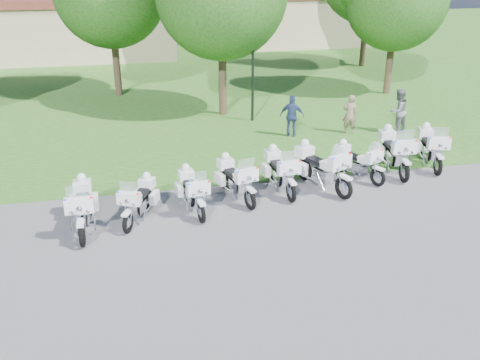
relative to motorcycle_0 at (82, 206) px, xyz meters
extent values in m
plane|color=#57575C|center=(4.00, -0.99, -0.68)|extent=(100.00, 100.00, 0.00)
cube|color=#2F611E|center=(4.00, 26.01, -0.67)|extent=(100.00, 48.00, 0.01)
torus|color=black|center=(0.01, -1.01, -0.34)|extent=(0.14, 0.68, 0.68)
torus|color=black|center=(-0.01, 0.72, -0.34)|extent=(0.14, 0.68, 0.68)
cube|color=white|center=(0.01, -1.03, 0.01)|extent=(0.19, 0.45, 0.07)
cube|color=white|center=(0.01, -0.77, 0.39)|extent=(0.73, 0.25, 0.41)
cube|color=silver|center=(0.01, -0.71, 0.75)|extent=(0.57, 0.13, 0.38)
sphere|color=red|center=(0.33, -0.83, 0.58)|extent=(0.09, 0.09, 0.09)
sphere|color=#1426E5|center=(-0.32, -0.84, 0.58)|extent=(0.09, 0.09, 0.09)
cube|color=silver|center=(0.00, -0.12, -0.22)|extent=(0.35, 0.57, 0.35)
cube|color=white|center=(0.00, -0.37, 0.14)|extent=(0.33, 0.53, 0.22)
cube|color=black|center=(0.00, 0.18, 0.12)|extent=(0.35, 0.63, 0.12)
cube|color=white|center=(0.30, 0.57, -0.17)|extent=(0.19, 0.53, 0.37)
cube|color=white|center=(-0.31, 0.57, -0.17)|extent=(0.19, 0.53, 0.37)
cube|color=white|center=(-0.01, 0.75, 0.26)|extent=(0.49, 0.41, 0.33)
sphere|color=white|center=(-0.01, 0.75, 0.52)|extent=(0.26, 0.26, 0.26)
torus|color=black|center=(1.18, -0.52, -0.38)|extent=(0.35, 0.59, 0.59)
torus|color=black|center=(1.79, 0.86, -0.38)|extent=(0.35, 0.59, 0.59)
cube|color=white|center=(1.17, -0.53, -0.07)|extent=(0.30, 0.42, 0.06)
cube|color=white|center=(1.26, -0.33, 0.25)|extent=(0.67, 0.45, 0.35)
cube|color=silver|center=(1.28, -0.28, 0.56)|extent=(0.50, 0.30, 0.33)
sphere|color=red|center=(1.50, -0.49, 0.42)|extent=(0.08, 0.08, 0.08)
sphere|color=#1426E5|center=(0.98, -0.26, 0.42)|extent=(0.08, 0.08, 0.08)
cube|color=silver|center=(1.49, 0.19, -0.28)|extent=(0.48, 0.58, 0.30)
cube|color=white|center=(1.40, -0.01, 0.03)|extent=(0.45, 0.54, 0.20)
cube|color=black|center=(1.60, 0.43, 0.01)|extent=(0.50, 0.63, 0.11)
cube|color=white|center=(1.98, 0.63, -0.23)|extent=(0.33, 0.49, 0.32)
cube|color=white|center=(1.49, 0.85, -0.23)|extent=(0.33, 0.49, 0.32)
cube|color=white|center=(1.80, 0.89, 0.14)|extent=(0.53, 0.50, 0.28)
sphere|color=white|center=(1.80, 0.89, 0.37)|extent=(0.23, 0.23, 0.23)
torus|color=black|center=(3.21, -0.35, -0.38)|extent=(0.20, 0.62, 0.61)
torus|color=black|center=(2.99, 1.18, -0.38)|extent=(0.20, 0.62, 0.61)
cube|color=white|center=(3.21, -0.37, -0.06)|extent=(0.22, 0.42, 0.06)
cube|color=white|center=(3.18, -0.15, 0.28)|extent=(0.68, 0.31, 0.37)
cube|color=silver|center=(3.17, -0.09, 0.60)|extent=(0.52, 0.18, 0.34)
sphere|color=red|center=(3.47, -0.16, 0.45)|extent=(0.08, 0.08, 0.08)
sphere|color=#1426E5|center=(2.89, -0.24, 0.45)|extent=(0.08, 0.08, 0.08)
cube|color=silver|center=(3.10, 0.43, -0.27)|extent=(0.38, 0.55, 0.31)
cube|color=white|center=(3.13, 0.21, 0.05)|extent=(0.36, 0.51, 0.20)
cube|color=black|center=(3.06, 0.70, 0.03)|extent=(0.39, 0.60, 0.11)
cube|color=white|center=(3.28, 1.08, -0.22)|extent=(0.23, 0.49, 0.33)
cube|color=white|center=(2.74, 1.01, -0.22)|extent=(0.23, 0.49, 0.33)
cube|color=white|center=(2.99, 1.21, 0.16)|extent=(0.48, 0.42, 0.29)
sphere|color=white|center=(2.99, 1.21, 0.40)|extent=(0.24, 0.24, 0.24)
torus|color=black|center=(4.73, 0.16, -0.36)|extent=(0.29, 0.65, 0.64)
torus|color=black|center=(4.31, 1.73, -0.36)|extent=(0.29, 0.65, 0.64)
cube|color=white|center=(4.74, 0.14, -0.03)|extent=(0.28, 0.45, 0.07)
cube|color=white|center=(4.68, 0.37, 0.33)|extent=(0.72, 0.40, 0.38)
cube|color=silver|center=(4.66, 0.43, 0.66)|extent=(0.55, 0.25, 0.36)
sphere|color=red|center=(4.99, 0.39, 0.51)|extent=(0.09, 0.09, 0.09)
sphere|color=#1426E5|center=(4.40, 0.24, 0.51)|extent=(0.09, 0.09, 0.09)
cube|color=silver|center=(4.52, 0.96, -0.25)|extent=(0.45, 0.60, 0.33)
cube|color=white|center=(4.58, 0.74, 0.09)|extent=(0.43, 0.56, 0.21)
cube|color=black|center=(4.44, 1.24, 0.07)|extent=(0.47, 0.66, 0.11)
cube|color=white|center=(4.63, 1.66, -0.20)|extent=(0.30, 0.53, 0.34)
cube|color=white|center=(4.07, 1.52, -0.20)|extent=(0.30, 0.53, 0.34)
cube|color=white|center=(4.30, 1.76, 0.20)|extent=(0.54, 0.49, 0.31)
sphere|color=white|center=(4.30, 1.76, 0.45)|extent=(0.25, 0.25, 0.25)
torus|color=black|center=(6.07, 0.39, -0.35)|extent=(0.18, 0.67, 0.66)
torus|color=black|center=(5.94, 2.06, -0.35)|extent=(0.18, 0.67, 0.66)
cube|color=white|center=(6.07, 0.37, -0.01)|extent=(0.21, 0.45, 0.07)
cube|color=white|center=(6.05, 0.61, 0.36)|extent=(0.73, 0.29, 0.39)
cube|color=silver|center=(6.05, 0.67, 0.70)|extent=(0.56, 0.16, 0.37)
sphere|color=red|center=(6.37, 0.58, 0.55)|extent=(0.09, 0.09, 0.09)
sphere|color=#1426E5|center=(5.74, 0.53, 0.55)|extent=(0.09, 0.09, 0.09)
cube|color=silver|center=(6.00, 1.24, -0.23)|extent=(0.38, 0.58, 0.34)
cube|color=white|center=(6.02, 1.01, 0.11)|extent=(0.35, 0.54, 0.22)
cube|color=black|center=(5.98, 1.54, 0.09)|extent=(0.38, 0.64, 0.12)
cube|color=white|center=(6.25, 1.93, -0.18)|extent=(0.22, 0.52, 0.36)
cube|color=white|center=(5.66, 1.89, -0.18)|extent=(0.22, 0.52, 0.36)
cube|color=white|center=(5.94, 2.09, 0.23)|extent=(0.50, 0.43, 0.32)
sphere|color=white|center=(5.94, 2.09, 0.49)|extent=(0.26, 0.26, 0.26)
torus|color=black|center=(7.71, 0.26, -0.32)|extent=(0.41, 0.72, 0.73)
torus|color=black|center=(7.01, 1.96, -0.32)|extent=(0.41, 0.72, 0.73)
cube|color=white|center=(7.72, 0.24, 0.06)|extent=(0.36, 0.51, 0.08)
cube|color=white|center=(7.61, 0.49, 0.46)|extent=(0.82, 0.54, 0.43)
cube|color=silver|center=(7.59, 0.55, 0.84)|extent=(0.61, 0.35, 0.41)
sphere|color=red|center=(7.96, 0.56, 0.66)|extent=(0.10, 0.10, 0.10)
sphere|color=#1426E5|center=(7.32, 0.30, 0.66)|extent=(0.10, 0.10, 0.10)
cube|color=silver|center=(7.35, 1.13, -0.19)|extent=(0.57, 0.70, 0.37)
cube|color=white|center=(7.45, 0.89, 0.19)|extent=(0.53, 0.65, 0.24)
cube|color=black|center=(7.23, 1.43, 0.17)|extent=(0.60, 0.76, 0.13)
cube|color=white|center=(7.37, 1.93, -0.14)|extent=(0.39, 0.59, 0.39)
cube|color=white|center=(6.77, 1.69, -0.14)|extent=(0.39, 0.59, 0.39)
cube|color=white|center=(6.99, 1.99, 0.32)|extent=(0.65, 0.60, 0.35)
sphere|color=white|center=(6.99, 1.99, 0.60)|extent=(0.28, 0.28, 0.28)
torus|color=black|center=(9.16, 0.94, -0.38)|extent=(0.36, 0.60, 0.61)
torus|color=black|center=(8.51, 2.33, -0.38)|extent=(0.36, 0.60, 0.61)
cube|color=white|center=(9.17, 0.92, -0.06)|extent=(0.32, 0.43, 0.06)
cube|color=white|center=(9.07, 1.13, 0.27)|extent=(0.68, 0.47, 0.36)
cube|color=silver|center=(9.05, 1.17, 0.59)|extent=(0.51, 0.31, 0.34)
sphere|color=red|center=(9.36, 1.20, 0.45)|extent=(0.08, 0.08, 0.08)
sphere|color=#1426E5|center=(8.83, 0.95, 0.45)|extent=(0.08, 0.08, 0.08)
cube|color=silver|center=(8.83, 1.65, -0.27)|extent=(0.49, 0.59, 0.31)
cube|color=white|center=(8.92, 1.45, 0.05)|extent=(0.46, 0.55, 0.20)
cube|color=black|center=(8.71, 1.90, 0.03)|extent=(0.52, 0.64, 0.11)
cube|color=white|center=(8.81, 2.33, -0.22)|extent=(0.35, 0.50, 0.33)
cube|color=white|center=(8.32, 2.10, -0.22)|extent=(0.35, 0.50, 0.33)
cube|color=white|center=(8.50, 2.36, 0.16)|extent=(0.55, 0.51, 0.29)
sphere|color=white|center=(8.50, 2.36, 0.39)|extent=(0.24, 0.24, 0.24)
torus|color=black|center=(10.15, 1.04, -0.32)|extent=(0.23, 0.74, 0.73)
torus|color=black|center=(10.38, 2.87, -0.32)|extent=(0.23, 0.74, 0.73)
cube|color=white|center=(10.15, 1.02, 0.06)|extent=(0.25, 0.50, 0.08)
cube|color=white|center=(10.18, 1.29, 0.46)|extent=(0.81, 0.35, 0.43)
cube|color=silver|center=(10.19, 1.36, 0.84)|extent=(0.62, 0.20, 0.41)
sphere|color=red|center=(10.52, 1.19, 0.67)|extent=(0.10, 0.10, 0.10)
sphere|color=#1426E5|center=(9.83, 1.27, 0.67)|extent=(0.10, 0.10, 0.10)
cube|color=silver|center=(10.27, 1.98, -0.19)|extent=(0.44, 0.65, 0.37)
cube|color=white|center=(10.24, 1.72, 0.19)|extent=(0.41, 0.60, 0.24)
cube|color=black|center=(10.31, 2.30, 0.17)|extent=(0.45, 0.71, 0.13)
cube|color=white|center=(10.68, 2.67, -0.14)|extent=(0.26, 0.58, 0.39)
cube|color=white|center=(10.04, 2.75, -0.14)|extent=(0.26, 0.58, 0.39)
cube|color=white|center=(10.38, 2.91, 0.32)|extent=(0.57, 0.49, 0.35)
sphere|color=white|center=(10.38, 2.91, 0.60)|extent=(0.28, 0.28, 0.28)
torus|color=black|center=(11.56, 1.34, -0.34)|extent=(0.29, 0.70, 0.68)
torus|color=black|center=(11.98, 3.03, -0.34)|extent=(0.29, 0.70, 0.68)
cube|color=white|center=(11.55, 1.32, 0.02)|extent=(0.29, 0.48, 0.07)
cube|color=white|center=(11.62, 1.57, 0.40)|extent=(0.77, 0.41, 0.41)
cube|color=silver|center=(11.63, 1.63, 0.75)|extent=(0.59, 0.26, 0.38)
sphere|color=red|center=(11.92, 1.43, 0.59)|extent=(0.09, 0.09, 0.09)
sphere|color=#1426E5|center=(11.28, 1.59, 0.59)|extent=(0.09, 0.09, 0.09)
cube|color=silver|center=(11.77, 2.20, -0.22)|extent=(0.47, 0.64, 0.35)
cube|color=white|center=(11.71, 1.97, 0.14)|extent=(0.44, 0.59, 0.22)
cube|color=black|center=(11.85, 2.50, 0.12)|extent=(0.49, 0.70, 0.12)
cube|color=white|center=(12.24, 2.81, -0.17)|extent=(0.31, 0.56, 0.37)
cube|color=white|center=(11.64, 2.95, -0.17)|extent=(0.31, 0.56, 0.37)
cube|color=white|center=(11.98, 3.06, 0.26)|extent=(0.57, 0.51, 0.33)
sphere|color=white|center=(11.98, 3.06, 0.53)|extent=(0.27, 0.27, 0.27)
cylinder|color=black|center=(6.86, 8.78, 1.18)|extent=(0.12, 0.12, 3.72)
sphere|color=white|center=(6.86, 8.78, 3.20)|extent=(0.44, 0.44, 0.44)
cylinder|color=#38281C|center=(1.04, 14.68, 1.23)|extent=(0.36, 0.36, 3.81)
cylinder|color=#38281C|center=(5.76, 10.08, 1.29)|extent=(0.36, 0.36, 3.93)
cylinder|color=#38281C|center=(14.99, 12.07, 1.07)|extent=(0.36, 0.36, 3.50)
cylinder|color=#38281C|center=(16.68, 19.04, 1.39)|extent=(0.36, 0.36, 4.13)
cube|color=tan|center=(-2.00, 27.01, 1.12)|extent=(14.00, 8.00, 3.60)
cube|color=tan|center=(15.00, 29.01, 1.12)|extent=(11.00, 7.00, 3.60)
imported|color=#896D5C|center=(10.38, 6.23, 0.14)|extent=(0.67, 0.53, 1.63)
imported|color=slate|center=(12.34, 5.86, 0.26)|extent=(1.11, 0.99, 1.87)
imported|color=navy|center=(7.93, 6.33, 0.18)|extent=(1.08, 0.79, 1.71)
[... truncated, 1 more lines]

